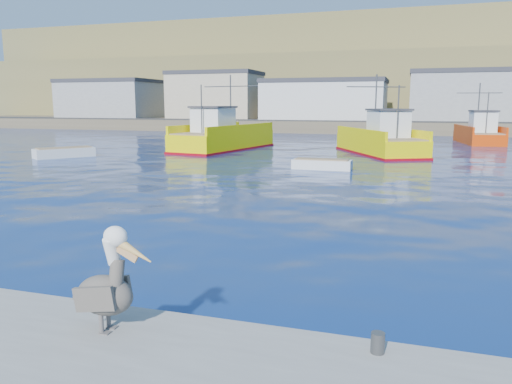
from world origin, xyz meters
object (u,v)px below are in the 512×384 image
(boat_orange, at_px, (479,133))
(skiff_mid, at_px, (322,165))
(trawler_yellow_a, at_px, (223,137))
(pelican, at_px, (107,287))
(trawler_yellow_b, at_px, (381,142))
(skiff_left, at_px, (64,153))

(boat_orange, height_order, skiff_mid, boat_orange)
(trawler_yellow_a, height_order, skiff_mid, trawler_yellow_a)
(skiff_mid, height_order, pelican, pelican)
(trawler_yellow_b, distance_m, skiff_mid, 11.14)
(skiff_mid, bearing_deg, trawler_yellow_a, 135.10)
(trawler_yellow_b, xyz_separation_m, skiff_mid, (-2.81, -10.75, -0.75))
(boat_orange, distance_m, skiff_mid, 27.69)
(skiff_mid, bearing_deg, pelican, -87.69)
(skiff_mid, bearing_deg, skiff_left, 176.99)
(trawler_yellow_b, relative_size, skiff_mid, 3.07)
(trawler_yellow_a, relative_size, trawler_yellow_b, 1.13)
(trawler_yellow_b, height_order, boat_orange, trawler_yellow_b)
(trawler_yellow_b, height_order, skiff_left, trawler_yellow_b)
(boat_orange, xyz_separation_m, skiff_left, (-31.52, -24.05, -0.74))
(trawler_yellow_a, height_order, trawler_yellow_b, trawler_yellow_a)
(trawler_yellow_a, height_order, boat_orange, trawler_yellow_a)
(skiff_left, bearing_deg, pelican, -50.51)
(skiff_mid, relative_size, pelican, 2.15)
(skiff_left, relative_size, pelican, 2.60)
(trawler_yellow_a, xyz_separation_m, boat_orange, (22.47, 14.35, -0.04))
(trawler_yellow_b, bearing_deg, boat_orange, 58.26)
(skiff_left, xyz_separation_m, pelican, (20.81, -25.25, 0.92))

